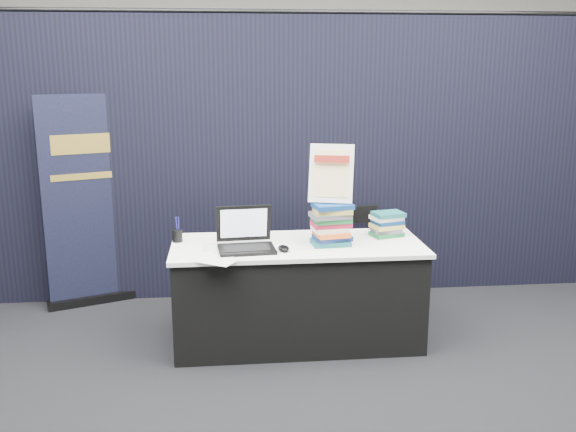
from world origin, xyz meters
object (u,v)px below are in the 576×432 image
Objects in this scene: laptop at (246,239)px; info_sign at (331,174)px; display_table at (297,293)px; pullup_banner at (88,214)px; book_stack_tall at (331,224)px; book_stack_short at (388,224)px; stacking_chair at (360,253)px.

info_sign is (0.60, 0.07, 0.44)m from laptop.
display_table is 1.95m from pullup_banner.
book_stack_tall reaches higher than book_stack_short.
book_stack_short is at bearing -92.73° from stacking_chair.
display_table is 4.26× the size of info_sign.
info_sign is at bearing -160.60° from book_stack_short.
laptop is (-0.37, -0.09, 0.44)m from display_table.
book_stack_short is 0.29× the size of stacking_chair.
stacking_chair is (0.37, 0.68, -0.79)m from info_sign.
book_stack_tall is 0.72× the size of info_sign.
laptop is 1.34× the size of book_stack_tall.
display_table is 0.58m from laptop.
pullup_banner is (-1.89, 1.00, -0.12)m from book_stack_tall.
info_sign is 0.51× the size of stacking_chair.
display_table is 0.90m from stacking_chair.
book_stack_tall reaches higher than stacking_chair.
stacking_chair is at bearing 33.36° from laptop.
stacking_chair is at bearing 62.50° from book_stack_tall.
book_stack_tall is 0.50m from book_stack_short.
laptop reaches higher than display_table.
book_stack_short is 2.48m from pullup_banner.
laptop is at bearing -167.57° from book_stack_short.
pullup_banner is 2.30m from stacking_chair.
pullup_banner is at bearing 160.24° from stacking_chair.
stacking_chair is at bearing 77.94° from info_sign.
book_stack_tall reaches higher than laptop.
info_sign reaches higher than book_stack_short.
stacking_chair is (0.37, 0.71, -0.44)m from book_stack_tall.
info_sign is (0.23, -0.02, 0.88)m from display_table.
book_stack_tall is at bearing -0.44° from laptop.
pullup_banner is 2.13× the size of stacking_chair.
pullup_banner reaches higher than book_stack_tall.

